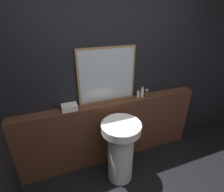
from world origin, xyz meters
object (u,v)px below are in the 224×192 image
(pedestal_sink, at_px, (121,148))
(towel_stack, at_px, (69,107))
(shampoo_bottle, at_px, (138,94))
(mirror, at_px, (107,76))
(lotion_bottle, at_px, (147,93))
(conditioner_bottle, at_px, (142,92))

(pedestal_sink, xyz_separation_m, towel_stack, (-0.55, 0.40, 0.52))
(shampoo_bottle, bearing_deg, mirror, 171.85)
(towel_stack, relative_size, lotion_bottle, 1.82)
(towel_stack, relative_size, conditioner_bottle, 1.26)
(pedestal_sink, relative_size, lotion_bottle, 8.47)
(mirror, distance_m, shampoo_bottle, 0.56)
(conditioner_bottle, xyz_separation_m, lotion_bottle, (0.07, 0.00, -0.02))
(conditioner_bottle, distance_m, lotion_bottle, 0.08)
(pedestal_sink, xyz_separation_m, shampoo_bottle, (0.44, 0.40, 0.53))
(towel_stack, height_order, shampoo_bottle, shampoo_bottle)
(mirror, bearing_deg, shampoo_bottle, -8.15)
(shampoo_bottle, distance_m, conditioner_bottle, 0.07)
(mirror, bearing_deg, conditioner_bottle, -7.12)
(mirror, xyz_separation_m, towel_stack, (-0.53, -0.06, -0.33))
(shampoo_bottle, xyz_separation_m, conditioner_bottle, (0.07, -0.00, 0.02))
(pedestal_sink, distance_m, conditioner_bottle, 0.84)
(pedestal_sink, height_order, shampoo_bottle, shampoo_bottle)
(shampoo_bottle, relative_size, conditioner_bottle, 0.73)
(pedestal_sink, distance_m, towel_stack, 0.85)
(shampoo_bottle, relative_size, lotion_bottle, 1.04)
(lotion_bottle, bearing_deg, mirror, 173.76)
(conditioner_bottle, bearing_deg, towel_stack, 180.00)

